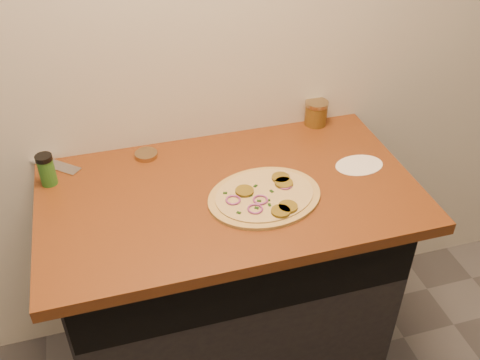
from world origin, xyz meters
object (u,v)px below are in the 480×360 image
object	(u,v)px
pizza	(265,196)
spice_shaker	(47,170)
chefs_knife	(31,156)
salsa_jar	(316,113)

from	to	relation	value
pizza	spice_shaker	bearing A→B (deg)	157.60
pizza	chefs_knife	bearing A→B (deg)	148.44
spice_shaker	salsa_jar	bearing A→B (deg)	6.65
pizza	salsa_jar	size ratio (longest dim) A/B	4.37
pizza	salsa_jar	distance (m)	0.50
chefs_knife	salsa_jar	world-z (taller)	salsa_jar
chefs_knife	spice_shaker	distance (m)	0.19
chefs_knife	salsa_jar	xyz separation A→B (m)	(1.03, -0.06, 0.04)
spice_shaker	chefs_knife	bearing A→B (deg)	110.61
chefs_knife	salsa_jar	bearing A→B (deg)	-3.12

